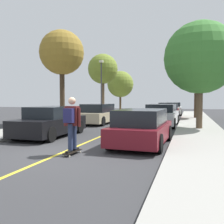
% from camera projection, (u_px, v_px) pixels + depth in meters
% --- Properties ---
extents(ground, '(80.00, 80.00, 0.00)m').
position_uv_depth(ground, '(59.00, 154.00, 7.96)').
color(ground, '#353538').
extents(sidewalk_right, '(2.40, 56.00, 0.14)m').
position_uv_depth(sidewalk_right, '(210.00, 162.00, 6.64)').
color(sidewalk_right, '#9E9B93').
rests_on(sidewalk_right, ground).
extents(center_line, '(0.12, 39.20, 0.01)m').
position_uv_depth(center_line, '(101.00, 136.00, 11.78)').
color(center_line, gold).
rests_on(center_line, ground).
extents(parked_car_left_nearest, '(1.90, 4.28, 1.40)m').
position_uv_depth(parked_car_left_nearest, '(51.00, 122.00, 11.70)').
color(parked_car_left_nearest, black).
rests_on(parked_car_left_nearest, ground).
extents(parked_car_left_near, '(2.07, 4.27, 1.40)m').
position_uv_depth(parked_car_left_near, '(98.00, 114.00, 17.70)').
color(parked_car_left_near, '#BCAD89').
rests_on(parked_car_left_near, ground).
extents(parked_car_right_nearest, '(2.00, 4.07, 1.36)m').
position_uv_depth(parked_car_right_nearest, '(142.00, 127.00, 9.44)').
color(parked_car_right_nearest, maroon).
rests_on(parked_car_right_nearest, ground).
extents(parked_car_right_near, '(2.09, 4.22, 1.42)m').
position_uv_depth(parked_car_right_near, '(162.00, 115.00, 16.31)').
color(parked_car_right_near, '#B7B7BC').
rests_on(parked_car_right_near, ground).
extents(parked_car_right_far, '(1.94, 4.32, 1.44)m').
position_uv_depth(parked_car_right_far, '(169.00, 111.00, 21.84)').
color(parked_car_right_far, maroon).
rests_on(parked_car_right_far, ground).
extents(parked_car_right_farthest, '(2.02, 4.52, 1.40)m').
position_uv_depth(parked_car_right_farthest, '(173.00, 109.00, 27.90)').
color(parked_car_right_farthest, white).
rests_on(parked_car_right_farthest, ground).
extents(street_tree_left_nearest, '(3.05, 3.05, 6.33)m').
position_uv_depth(street_tree_left_nearest, '(62.00, 53.00, 17.17)').
color(street_tree_left_nearest, '#3D2D1E').
rests_on(street_tree_left_nearest, sidewalk_left).
extents(street_tree_left_near, '(3.02, 3.02, 6.19)m').
position_uv_depth(street_tree_left_near, '(103.00, 69.00, 25.34)').
color(street_tree_left_near, brown).
rests_on(street_tree_left_near, sidewalk_left).
extents(street_tree_left_far, '(3.34, 3.34, 5.20)m').
position_uv_depth(street_tree_left_far, '(120.00, 84.00, 31.91)').
color(street_tree_left_far, '#4C3823').
rests_on(street_tree_left_far, sidewalk_left).
extents(street_tree_right_nearest, '(3.93, 3.93, 5.83)m').
position_uv_depth(street_tree_right_nearest, '(200.00, 58.00, 13.61)').
color(street_tree_right_nearest, brown).
rests_on(street_tree_right_nearest, sidewalk_right).
extents(street_tree_right_near, '(4.12, 4.12, 6.90)m').
position_uv_depth(street_tree_right_near, '(196.00, 62.00, 21.47)').
color(street_tree_right_near, '#3D2D1E').
rests_on(street_tree_right_near, sidewalk_right).
extents(streetlamp, '(0.36, 0.24, 5.24)m').
position_uv_depth(streetlamp, '(101.00, 84.00, 23.50)').
color(streetlamp, '#38383D').
rests_on(streetlamp, sidewalk_left).
extents(skateboard, '(0.27, 0.85, 0.10)m').
position_uv_depth(skateboard, '(72.00, 152.00, 7.84)').
color(skateboard, black).
rests_on(skateboard, ground).
extents(skateboarder, '(0.58, 0.71, 1.70)m').
position_uv_depth(skateboarder, '(72.00, 121.00, 7.76)').
color(skateboarder, black).
rests_on(skateboarder, skateboard).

